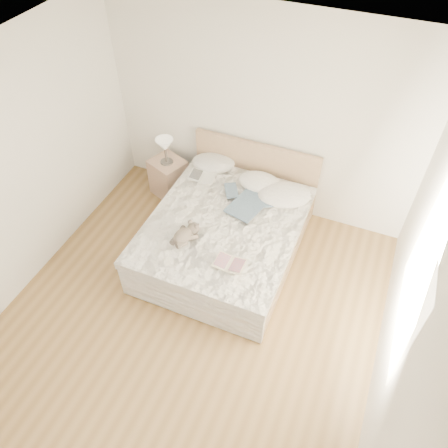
{
  "coord_description": "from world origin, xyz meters",
  "views": [
    {
      "loc": [
        1.38,
        -2.21,
        4.24
      ],
      "look_at": [
        0.02,
        1.05,
        0.62
      ],
      "focal_mm": 35.0,
      "sensor_mm": 36.0,
      "label": 1
    }
  ],
  "objects_px": {
    "photo_book": "(202,177)",
    "teddy_bear": "(183,240)",
    "bed": "(227,234)",
    "nightstand": "(169,177)",
    "childrens_book": "(230,264)",
    "table_lamp": "(165,146)"
  },
  "relations": [
    {
      "from": "table_lamp",
      "to": "teddy_bear",
      "type": "bearing_deg",
      "value": -55.0
    },
    {
      "from": "bed",
      "to": "photo_book",
      "type": "bearing_deg",
      "value": 137.01
    },
    {
      "from": "nightstand",
      "to": "childrens_book",
      "type": "bearing_deg",
      "value": -42.92
    },
    {
      "from": "teddy_bear",
      "to": "nightstand",
      "type": "bearing_deg",
      "value": 141.21
    },
    {
      "from": "childrens_book",
      "to": "photo_book",
      "type": "bearing_deg",
      "value": 126.89
    },
    {
      "from": "photo_book",
      "to": "childrens_book",
      "type": "height_order",
      "value": "photo_book"
    },
    {
      "from": "bed",
      "to": "nightstand",
      "type": "bearing_deg",
      "value": 148.85
    },
    {
      "from": "nightstand",
      "to": "photo_book",
      "type": "distance_m",
      "value": 0.73
    },
    {
      "from": "bed",
      "to": "teddy_bear",
      "type": "relative_size",
      "value": 6.64
    },
    {
      "from": "photo_book",
      "to": "childrens_book",
      "type": "relative_size",
      "value": 1.03
    },
    {
      "from": "photo_book",
      "to": "teddy_bear",
      "type": "relative_size",
      "value": 1.09
    },
    {
      "from": "bed",
      "to": "teddy_bear",
      "type": "height_order",
      "value": "bed"
    },
    {
      "from": "bed",
      "to": "childrens_book",
      "type": "height_order",
      "value": "bed"
    },
    {
      "from": "bed",
      "to": "childrens_book",
      "type": "relative_size",
      "value": 6.28
    },
    {
      "from": "bed",
      "to": "photo_book",
      "type": "relative_size",
      "value": 6.09
    },
    {
      "from": "childrens_book",
      "to": "bed",
      "type": "bearing_deg",
      "value": 115.4
    },
    {
      "from": "nightstand",
      "to": "table_lamp",
      "type": "distance_m",
      "value": 0.55
    },
    {
      "from": "table_lamp",
      "to": "teddy_bear",
      "type": "distance_m",
      "value": 1.56
    },
    {
      "from": "childrens_book",
      "to": "teddy_bear",
      "type": "xyz_separation_m",
      "value": [
        -0.6,
        0.1,
        0.02
      ]
    },
    {
      "from": "bed",
      "to": "photo_book",
      "type": "distance_m",
      "value": 0.84
    },
    {
      "from": "photo_book",
      "to": "teddy_bear",
      "type": "xyz_separation_m",
      "value": [
        0.27,
        -1.1,
        0.02
      ]
    },
    {
      "from": "nightstand",
      "to": "photo_book",
      "type": "xyz_separation_m",
      "value": [
        0.62,
        -0.19,
        0.35
      ]
    }
  ]
}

